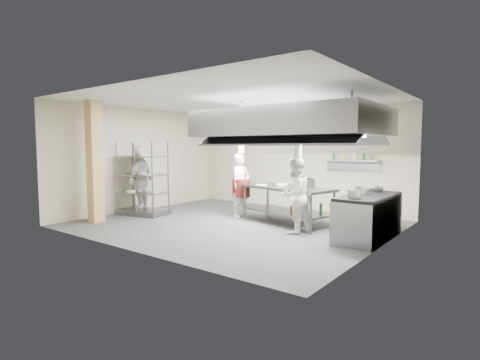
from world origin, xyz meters
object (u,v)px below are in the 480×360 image
Objects in this scene: island at (287,205)px; griddle at (304,183)px; cooking_range at (368,218)px; chef_line at (295,195)px; pass_rack at (143,179)px; chef_head at (241,185)px; stockpot at (360,191)px; chef_plating at (141,180)px.

griddle reaches higher than island.
cooking_range is 1.21× the size of chef_line.
pass_rack is at bearing -147.61° from island.
cooking_range is 3.59m from chef_head.
island is at bearing 168.94° from stockpot.
chef_plating reaches higher than island.
cooking_range is 0.59m from stockpot.
chef_line is at bearing -36.85° from island.
cooking_range is at bearing -91.61° from chef_head.
chef_head is at bearing 94.44° from chef_plating.
stockpot is at bearing 75.05° from chef_plating.
island is at bearing -89.19° from chef_head.
island is at bearing 8.05° from pass_rack.
chef_head is (-3.55, 0.38, 0.43)m from cooking_range.
chef_line is at bearing -163.08° from stockpot.
chef_head is (-1.47, 0.09, 0.40)m from island.
island is 2.04m from stockpot.
chef_head is 2.86m from chef_plating.
chef_line is 6.80× the size of stockpot.
griddle is at bearing 83.94° from chef_plating.
chef_line is 0.94m from griddle.
chef_line is (2.11, -0.86, -0.03)m from chef_head.
griddle is 1.66× the size of stockpot.
pass_rack is 0.22m from chef_plating.
island is 0.70m from griddle.
griddle reaches higher than stockpot.
cooking_range is (5.88, 1.03, -0.58)m from pass_rack.
chef_head is at bearing 172.10° from stockpot.
cooking_range is 1.82m from griddle.
cooking_range is at bearing 7.10° from griddle.
pass_rack reaches higher than chef_head.
chef_line is 1.36m from stockpot.
island is at bearing -142.21° from griddle.
pass_rack is at bearing 43.39° from chef_plating.
stockpot is at bearing -1.75° from pass_rack.
chef_plating is (-0.20, 0.09, -0.05)m from pass_rack.
griddle is (-1.67, 0.41, 0.59)m from cooking_range.
chef_line is at bearing 72.53° from chef_plating.
cooking_range is 1.57m from chef_line.
chef_plating reaches higher than chef_head.
chef_plating is at bearing -171.83° from stockpot.
griddle is (-0.23, 0.89, 0.18)m from chef_line.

